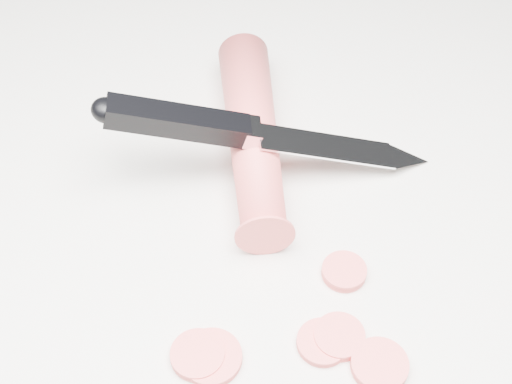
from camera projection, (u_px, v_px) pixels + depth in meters
name	position (u px, v px, depth m)	size (l,w,h in m)	color
ground	(230.00, 291.00, 0.47)	(2.40, 2.40, 0.00)	silver
carrot	(253.00, 134.00, 0.53)	(0.04, 0.04, 0.19)	#E74547
carrot_slice_0	(198.00, 355.00, 0.44)	(0.03, 0.03, 0.01)	#F1504E
carrot_slice_1	(323.00, 342.00, 0.44)	(0.03, 0.03, 0.01)	#F1504E
carrot_slice_2	(339.00, 337.00, 0.44)	(0.03, 0.03, 0.01)	#F1504E
carrot_slice_3	(380.00, 365.00, 0.43)	(0.04, 0.04, 0.01)	#F1504E
carrot_slice_4	(344.00, 272.00, 0.47)	(0.03, 0.03, 0.01)	#F1504E
carrot_slice_5	(211.00, 357.00, 0.43)	(0.04, 0.04, 0.01)	#F1504E
kitchen_knife	(271.00, 132.00, 0.50)	(0.24, 0.11, 0.08)	silver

